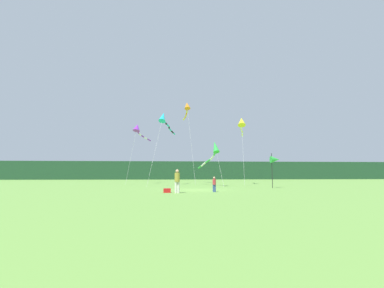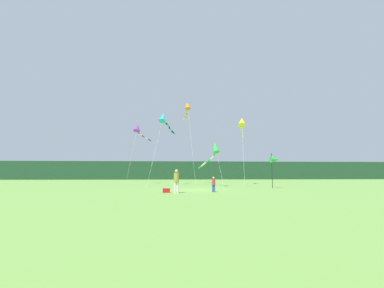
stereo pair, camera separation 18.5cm
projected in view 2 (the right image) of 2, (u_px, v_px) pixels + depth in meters
The scene contains 11 objects.
ground_plane at pixel (197, 190), 24.35m from camera, with size 120.00×120.00×0.00m, color #6B9E42.
distant_treeline at pixel (181, 170), 69.22m from camera, with size 108.00×3.66×4.49m, color #1E4228.
person_adult at pixel (176, 180), 20.53m from camera, with size 0.39×0.39×1.77m.
person_child at pixel (214, 183), 21.65m from camera, with size 0.26×0.26×1.20m.
cooler_box at pixel (166, 191), 20.87m from camera, with size 0.55×0.38×0.33m, color red.
banner_flag_pole at pixel (275, 160), 27.60m from camera, with size 0.90×0.70×3.51m.
kite_yellow at pixel (242, 123), 36.51m from camera, with size 2.08×8.00×9.13m.
kite_orange at pixel (187, 107), 40.76m from camera, with size 1.36×8.50×12.19m.
kite_purple at pixel (138, 129), 39.39m from camera, with size 2.65×7.78×8.64m.
kite_cyan at pixel (164, 119), 35.63m from camera, with size 3.21×9.37×9.57m.
kite_green at pixel (213, 151), 31.71m from camera, with size 1.94×8.23×5.27m.
Camera 2 is at (-2.19, -24.56, 1.46)m, focal length 25.54 mm.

